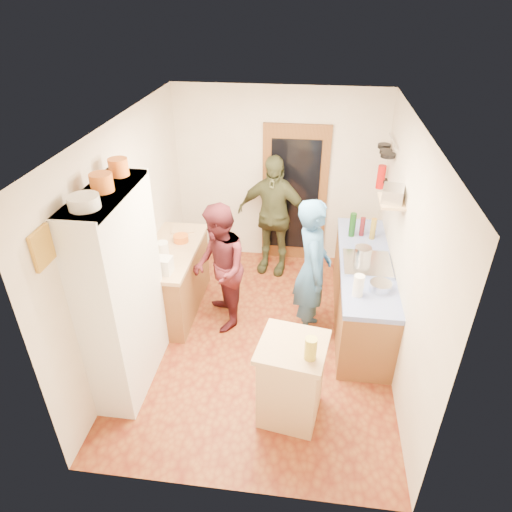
% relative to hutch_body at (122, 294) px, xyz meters
% --- Properties ---
extents(floor, '(3.00, 4.00, 0.02)m').
position_rel_hutch_body_xyz_m(floor, '(1.30, 0.80, -1.11)').
color(floor, brown).
rests_on(floor, ground).
extents(ceiling, '(3.00, 4.00, 0.02)m').
position_rel_hutch_body_xyz_m(ceiling, '(1.30, 0.80, 1.51)').
color(ceiling, silver).
rests_on(ceiling, ground).
extents(wall_back, '(3.00, 0.02, 2.60)m').
position_rel_hutch_body_xyz_m(wall_back, '(1.30, 2.81, 0.20)').
color(wall_back, beige).
rests_on(wall_back, ground).
extents(wall_front, '(3.00, 0.02, 2.60)m').
position_rel_hutch_body_xyz_m(wall_front, '(1.30, -1.21, 0.20)').
color(wall_front, beige).
rests_on(wall_front, ground).
extents(wall_left, '(0.02, 4.00, 2.60)m').
position_rel_hutch_body_xyz_m(wall_left, '(-0.21, 0.80, 0.20)').
color(wall_left, beige).
rests_on(wall_left, ground).
extents(wall_right, '(0.02, 4.00, 2.60)m').
position_rel_hutch_body_xyz_m(wall_right, '(2.81, 0.80, 0.20)').
color(wall_right, beige).
rests_on(wall_right, ground).
extents(door_frame, '(0.95, 0.06, 2.10)m').
position_rel_hutch_body_xyz_m(door_frame, '(1.55, 2.77, -0.05)').
color(door_frame, brown).
rests_on(door_frame, ground).
extents(door_glass, '(0.70, 0.02, 1.70)m').
position_rel_hutch_body_xyz_m(door_glass, '(1.55, 2.74, -0.05)').
color(door_glass, black).
rests_on(door_glass, door_frame).
extents(hutch_body, '(0.40, 1.20, 2.20)m').
position_rel_hutch_body_xyz_m(hutch_body, '(0.00, 0.00, 0.00)').
color(hutch_body, white).
rests_on(hutch_body, ground).
extents(hutch_top_shelf, '(0.40, 1.14, 0.04)m').
position_rel_hutch_body_xyz_m(hutch_top_shelf, '(0.00, 0.00, 1.08)').
color(hutch_top_shelf, white).
rests_on(hutch_top_shelf, hutch_body).
extents(plate_stack, '(0.25, 0.25, 0.11)m').
position_rel_hutch_body_xyz_m(plate_stack, '(0.00, -0.35, 1.15)').
color(plate_stack, white).
rests_on(plate_stack, hutch_top_shelf).
extents(orange_pot_a, '(0.20, 0.20, 0.16)m').
position_rel_hutch_body_xyz_m(orange_pot_a, '(0.00, 0.00, 1.18)').
color(orange_pot_a, orange).
rests_on(orange_pot_a, hutch_top_shelf).
extents(orange_pot_b, '(0.18, 0.18, 0.16)m').
position_rel_hutch_body_xyz_m(orange_pot_b, '(0.00, 0.38, 1.18)').
color(orange_pot_b, orange).
rests_on(orange_pot_b, hutch_top_shelf).
extents(left_counter_base, '(0.60, 1.40, 0.85)m').
position_rel_hutch_body_xyz_m(left_counter_base, '(0.10, 1.25, -0.68)').
color(left_counter_base, brown).
rests_on(left_counter_base, ground).
extents(left_counter_top, '(0.64, 1.44, 0.05)m').
position_rel_hutch_body_xyz_m(left_counter_top, '(0.10, 1.25, -0.23)').
color(left_counter_top, tan).
rests_on(left_counter_top, left_counter_base).
extents(toaster, '(0.27, 0.19, 0.19)m').
position_rel_hutch_body_xyz_m(toaster, '(0.15, 0.73, -0.10)').
color(toaster, white).
rests_on(toaster, left_counter_top).
extents(kettle, '(0.16, 0.16, 0.17)m').
position_rel_hutch_body_xyz_m(kettle, '(0.05, 1.11, -0.12)').
color(kettle, white).
rests_on(kettle, left_counter_top).
extents(orange_bowl, '(0.24, 0.24, 0.09)m').
position_rel_hutch_body_xyz_m(orange_bowl, '(0.18, 1.46, -0.16)').
color(orange_bowl, orange).
rests_on(orange_bowl, left_counter_top).
extents(chopping_board, '(0.34, 0.29, 0.02)m').
position_rel_hutch_body_xyz_m(chopping_board, '(0.12, 1.76, -0.19)').
color(chopping_board, tan).
rests_on(chopping_board, left_counter_top).
extents(right_counter_base, '(0.60, 2.20, 0.84)m').
position_rel_hutch_body_xyz_m(right_counter_base, '(2.50, 1.30, -0.68)').
color(right_counter_base, brown).
rests_on(right_counter_base, ground).
extents(right_counter_top, '(0.62, 2.22, 0.06)m').
position_rel_hutch_body_xyz_m(right_counter_top, '(2.50, 1.30, -0.23)').
color(right_counter_top, '#1433BC').
rests_on(right_counter_top, right_counter_base).
extents(hob, '(0.55, 0.58, 0.04)m').
position_rel_hutch_body_xyz_m(hob, '(2.50, 1.19, -0.18)').
color(hob, silver).
rests_on(hob, right_counter_top).
extents(pot_on_hob, '(0.20, 0.20, 0.13)m').
position_rel_hutch_body_xyz_m(pot_on_hob, '(2.45, 1.30, -0.09)').
color(pot_on_hob, silver).
rests_on(pot_on_hob, hob).
extents(bottle_a, '(0.10, 0.10, 0.32)m').
position_rel_hutch_body_xyz_m(bottle_a, '(2.35, 1.90, -0.04)').
color(bottle_a, '#143F14').
rests_on(bottle_a, right_counter_top).
extents(bottle_b, '(0.07, 0.07, 0.26)m').
position_rel_hutch_body_xyz_m(bottle_b, '(2.48, 1.93, -0.07)').
color(bottle_b, '#591419').
rests_on(bottle_b, right_counter_top).
extents(bottle_c, '(0.09, 0.09, 0.28)m').
position_rel_hutch_body_xyz_m(bottle_c, '(2.61, 1.86, -0.06)').
color(bottle_c, olive).
rests_on(bottle_c, right_counter_top).
extents(paper_towel, '(0.13, 0.13, 0.24)m').
position_rel_hutch_body_xyz_m(paper_towel, '(2.35, 0.57, -0.08)').
color(paper_towel, white).
rests_on(paper_towel, right_counter_top).
extents(mixing_bowl, '(0.30, 0.30, 0.09)m').
position_rel_hutch_body_xyz_m(mixing_bowl, '(2.60, 0.70, -0.15)').
color(mixing_bowl, silver).
rests_on(mixing_bowl, right_counter_top).
extents(island_base, '(0.63, 0.63, 0.86)m').
position_rel_hutch_body_xyz_m(island_base, '(1.72, -0.31, -0.67)').
color(island_base, tan).
rests_on(island_base, ground).
extents(island_top, '(0.71, 0.71, 0.05)m').
position_rel_hutch_body_xyz_m(island_top, '(1.72, -0.31, -0.22)').
color(island_top, tan).
rests_on(island_top, island_base).
extents(cutting_board, '(0.39, 0.33, 0.02)m').
position_rel_hutch_body_xyz_m(cutting_board, '(1.68, -0.25, -0.21)').
color(cutting_board, white).
rests_on(cutting_board, island_top).
extents(oil_jar, '(0.13, 0.13, 0.22)m').
position_rel_hutch_body_xyz_m(oil_jar, '(1.88, -0.45, -0.08)').
color(oil_jar, '#AD9E2D').
rests_on(oil_jar, island_top).
extents(pan_rail, '(0.02, 0.65, 0.02)m').
position_rel_hutch_body_xyz_m(pan_rail, '(2.76, 2.33, 0.95)').
color(pan_rail, silver).
rests_on(pan_rail, wall_right).
extents(pan_hang_a, '(0.18, 0.18, 0.05)m').
position_rel_hutch_body_xyz_m(pan_hang_a, '(2.70, 2.15, 0.82)').
color(pan_hang_a, black).
rests_on(pan_hang_a, pan_rail).
extents(pan_hang_b, '(0.16, 0.16, 0.05)m').
position_rel_hutch_body_xyz_m(pan_hang_b, '(2.70, 2.35, 0.80)').
color(pan_hang_b, black).
rests_on(pan_hang_b, pan_rail).
extents(pan_hang_c, '(0.17, 0.17, 0.05)m').
position_rel_hutch_body_xyz_m(pan_hang_c, '(2.70, 2.55, 0.81)').
color(pan_hang_c, black).
rests_on(pan_hang_c, pan_rail).
extents(wall_shelf, '(0.26, 0.42, 0.03)m').
position_rel_hutch_body_xyz_m(wall_shelf, '(2.67, 1.25, 0.60)').
color(wall_shelf, tan).
rests_on(wall_shelf, wall_right).
extents(radio, '(0.27, 0.34, 0.15)m').
position_rel_hutch_body_xyz_m(radio, '(2.67, 1.25, 0.69)').
color(radio, silver).
rests_on(radio, wall_shelf).
extents(ext_bracket, '(0.06, 0.10, 0.04)m').
position_rel_hutch_body_xyz_m(ext_bracket, '(2.77, 2.50, 0.35)').
color(ext_bracket, black).
rests_on(ext_bracket, wall_right).
extents(fire_extinguisher, '(0.11, 0.11, 0.32)m').
position_rel_hutch_body_xyz_m(fire_extinguisher, '(2.71, 2.50, 0.40)').
color(fire_extinguisher, red).
rests_on(fire_extinguisher, wall_right).
extents(picture_frame, '(0.03, 0.25, 0.30)m').
position_rel_hutch_body_xyz_m(picture_frame, '(-0.18, -0.75, 0.95)').
color(picture_frame, gold).
rests_on(picture_frame, wall_left).
extents(person_hob, '(0.49, 0.69, 1.77)m').
position_rel_hutch_body_xyz_m(person_hob, '(1.90, 1.00, -0.21)').
color(person_hob, '#2D5A8D').
rests_on(person_hob, ground).
extents(person_left, '(0.84, 0.95, 1.63)m').
position_rel_hutch_body_xyz_m(person_left, '(0.78, 1.07, -0.29)').
color(person_left, '#46161D').
rests_on(person_left, ground).
extents(person_back, '(1.11, 0.63, 1.79)m').
position_rel_hutch_body_xyz_m(person_back, '(1.28, 2.37, -0.21)').
color(person_back, '#383B23').
rests_on(person_back, ground).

